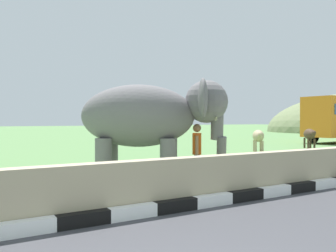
{
  "coord_description": "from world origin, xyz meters",
  "views": [
    {
      "loc": [
        -1.77,
        -1.76,
        1.76
      ],
      "look_at": [
        3.23,
        6.44,
        1.6
      ],
      "focal_mm": 38.46,
      "sensor_mm": 36.0,
      "label": 1
    }
  ],
  "objects_px": {
    "elephant": "(151,117)",
    "cow_near": "(258,136)",
    "person_handler": "(197,150)",
    "cow_mid": "(310,135)"
  },
  "relations": [
    {
      "from": "elephant",
      "to": "cow_near",
      "type": "relative_size",
      "value": 2.29
    },
    {
      "from": "cow_near",
      "to": "elephant",
      "type": "bearing_deg",
      "value": -150.19
    },
    {
      "from": "cow_near",
      "to": "cow_mid",
      "type": "xyz_separation_m",
      "value": [
        4.49,
        0.12,
        0.0
      ]
    },
    {
      "from": "elephant",
      "to": "cow_mid",
      "type": "xyz_separation_m",
      "value": [
        14.23,
        5.7,
        -0.97
      ]
    },
    {
      "from": "elephant",
      "to": "cow_near",
      "type": "height_order",
      "value": "elephant"
    },
    {
      "from": "person_handler",
      "to": "cow_mid",
      "type": "relative_size",
      "value": 0.95
    },
    {
      "from": "elephant",
      "to": "cow_mid",
      "type": "relative_size",
      "value": 2.27
    },
    {
      "from": "cow_near",
      "to": "cow_mid",
      "type": "relative_size",
      "value": 0.99
    },
    {
      "from": "cow_near",
      "to": "cow_mid",
      "type": "height_order",
      "value": "same"
    },
    {
      "from": "person_handler",
      "to": "cow_mid",
      "type": "bearing_deg",
      "value": 25.55
    }
  ]
}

